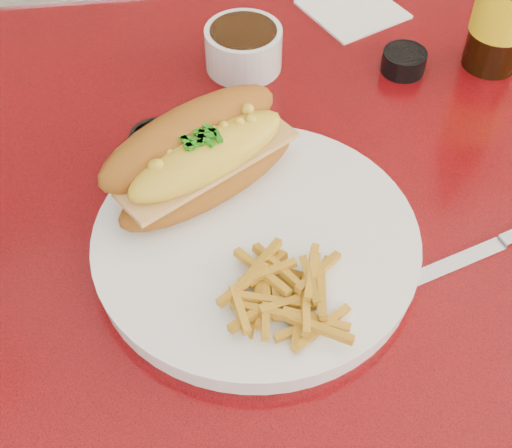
{
  "coord_description": "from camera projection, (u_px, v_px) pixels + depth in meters",
  "views": [
    {
      "loc": [
        -0.16,
        -0.5,
        1.31
      ],
      "look_at": [
        -0.1,
        -0.07,
        0.81
      ],
      "focal_mm": 50.0,
      "sensor_mm": 36.0,
      "label": 1
    }
  ],
  "objects": [
    {
      "name": "dinner_plate",
      "position": [
        256.0,
        243.0,
        0.68
      ],
      "size": [
        0.33,
        0.33,
        0.02
      ],
      "rotation": [
        0.0,
        0.0,
        -0.07
      ],
      "color": "white",
      "rests_on": "diner_table"
    },
    {
      "name": "gravy_ramekin",
      "position": [
        244.0,
        47.0,
        0.86
      ],
      "size": [
        0.12,
        0.12,
        0.05
      ],
      "rotation": [
        0.0,
        0.0,
        -0.42
      ],
      "color": "white",
      "rests_on": "diner_table"
    },
    {
      "name": "mac_hoagie",
      "position": [
        202.0,
        156.0,
        0.69
      ],
      "size": [
        0.23,
        0.2,
        0.09
      ],
      "rotation": [
        0.0,
        0.0,
        0.56
      ],
      "color": "#9A5918",
      "rests_on": "dinner_plate"
    },
    {
      "name": "sauce_cup_left",
      "position": [
        158.0,
        145.0,
        0.76
      ],
      "size": [
        0.07,
        0.07,
        0.03
      ],
      "rotation": [
        0.0,
        0.0,
        0.14
      ],
      "color": "black",
      "rests_on": "diner_table"
    },
    {
      "name": "fries_pile",
      "position": [
        286.0,
        291.0,
        0.62
      ],
      "size": [
        0.12,
        0.11,
        0.03
      ],
      "primitive_type": null,
      "rotation": [
        0.0,
        0.0,
        -0.35
      ],
      "color": "gold",
      "rests_on": "dinner_plate"
    },
    {
      "name": "paper_napkin",
      "position": [
        352.0,
        9.0,
        0.96
      ],
      "size": [
        0.15,
        0.15,
        0.0
      ],
      "primitive_type": "cube",
      "rotation": [
        0.0,
        0.0,
        0.43
      ],
      "color": "white",
      "rests_on": "diner_table"
    },
    {
      "name": "booth_bench_far",
      "position": [
        252.0,
        78.0,
        1.64
      ],
      "size": [
        1.2,
        0.51,
        0.9
      ],
      "color": "maroon",
      "rests_on": "ground"
    },
    {
      "name": "knife",
      "position": [
        494.0,
        246.0,
        0.69
      ],
      "size": [
        0.2,
        0.08,
        0.01
      ],
      "rotation": [
        0.0,
        0.0,
        0.32
      ],
      "color": "silver",
      "rests_on": "diner_table"
    },
    {
      "name": "fork",
      "position": [
        288.0,
        180.0,
        0.72
      ],
      "size": [
        0.09,
        0.12,
        0.0
      ],
      "rotation": [
        0.0,
        0.0,
        2.18
      ],
      "color": "silver",
      "rests_on": "dinner_plate"
    },
    {
      "name": "sauce_cup_right",
      "position": [
        404.0,
        60.0,
        0.86
      ],
      "size": [
        0.06,
        0.06,
        0.03
      ],
      "rotation": [
        0.0,
        0.0,
        -0.19
      ],
      "color": "black",
      "rests_on": "diner_table"
    },
    {
      "name": "diner_table",
      "position": [
        333.0,
        278.0,
        0.87
      ],
      "size": [
        1.23,
        0.83,
        0.77
      ],
      "color": "red",
      "rests_on": "ground"
    }
  ]
}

